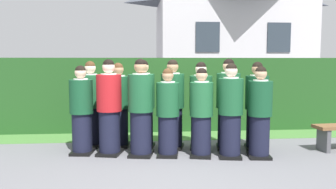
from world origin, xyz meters
name	(u,v)px	position (x,y,z in m)	size (l,w,h in m)	color
ground_plane	(169,155)	(0.00, 0.00, 0.00)	(60.00, 60.00, 0.00)	slate
student_front_row_0	(82,112)	(-1.55, 0.28, 0.75)	(0.41, 0.52, 1.58)	black
student_in_red_blazer	(109,109)	(-1.05, 0.19, 0.80)	(0.49, 0.57, 1.69)	black
student_front_row_2	(141,110)	(-0.50, 0.06, 0.81)	(0.47, 0.57, 1.69)	black
student_front_row_3	(168,115)	(-0.03, 0.00, 0.73)	(0.42, 0.51, 1.53)	black
student_front_row_4	(201,115)	(0.55, -0.08, 0.73)	(0.45, 0.51, 1.54)	black
student_front_row_5	(231,113)	(1.04, -0.17, 0.77)	(0.45, 0.52, 1.62)	black
student_front_row_6	(260,114)	(1.53, -0.23, 0.75)	(0.42, 0.49, 1.57)	black
student_rear_row_0	(91,106)	(-1.45, 0.81, 0.79)	(0.48, 0.56, 1.65)	black
student_rear_row_1	(119,107)	(-0.92, 0.75, 0.77)	(0.42, 0.50, 1.62)	black
student_rear_row_2	(143,106)	(-0.45, 0.62, 0.80)	(0.47, 0.56, 1.68)	black
student_rear_row_3	(173,106)	(0.11, 0.53, 0.80)	(0.49, 0.57, 1.68)	black
student_rear_row_4	(201,107)	(0.64, 0.48, 0.78)	(0.46, 0.55, 1.64)	black
student_rear_row_5	(228,106)	(1.14, 0.38, 0.81)	(0.47, 0.57, 1.70)	black
student_rear_row_6	(256,108)	(1.67, 0.33, 0.78)	(0.46, 0.53, 1.64)	black
hedge	(161,94)	(0.00, 2.36, 0.86)	(10.42, 0.70, 1.73)	#214C1E
school_building_main	(229,29)	(3.39, 9.04, 3.02)	(6.39, 4.67, 5.88)	silver
lawn_strip	(163,136)	(0.00, 1.56, 0.00)	(10.42, 0.90, 0.01)	#477A38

